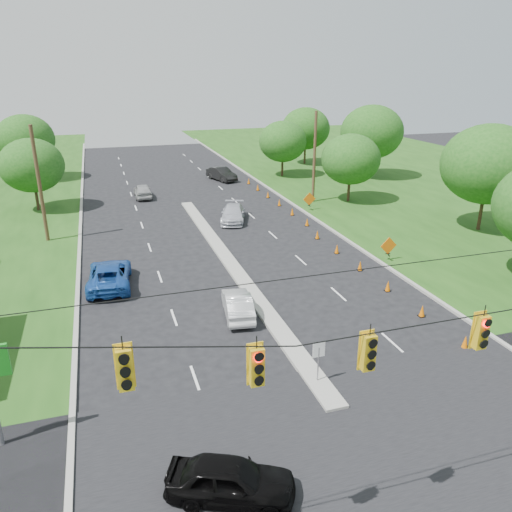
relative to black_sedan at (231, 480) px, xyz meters
name	(u,v)px	position (x,y,z in m)	size (l,w,h in m)	color
ground	(392,487)	(5.15, -1.21, -0.70)	(160.00, 160.00, 0.00)	black
cross_street	(392,487)	(5.15, -1.21, -0.70)	(160.00, 14.00, 0.02)	black
curb_left	(80,238)	(-4.95, 28.79, -0.70)	(0.25, 110.00, 0.16)	gray
curb_right	(311,217)	(15.25, 28.79, -0.70)	(0.25, 110.00, 0.16)	gray
median	(229,263)	(5.15, 19.79, -0.70)	(1.00, 34.00, 0.18)	gray
median_sign	(319,354)	(5.15, 4.79, 0.76)	(0.55, 0.06, 2.05)	gray
signal_span	(428,375)	(5.10, -2.21, 4.27)	(25.60, 0.32, 9.00)	#422D1C
utility_pole_far_left	(40,185)	(-7.35, 28.79, 3.80)	(0.28, 0.28, 9.00)	#422D1C
utility_pole_far_right	(314,158)	(17.65, 33.79, 3.80)	(0.28, 0.28, 9.00)	#422D1C
cone_1	(465,342)	(13.23, 5.29, -0.35)	(0.32, 0.32, 0.70)	#DE6503
cone_2	(422,311)	(13.23, 8.79, -0.35)	(0.32, 0.32, 0.70)	#DE6503
cone_3	(388,286)	(13.23, 12.29, -0.35)	(0.32, 0.32, 0.70)	#DE6503
cone_4	(360,266)	(13.23, 15.79, -0.35)	(0.32, 0.32, 0.70)	#DE6503
cone_5	(337,249)	(13.23, 19.29, -0.35)	(0.32, 0.32, 0.70)	#DE6503
cone_6	(317,235)	(13.23, 22.79, -0.35)	(0.32, 0.32, 0.70)	#DE6503
cone_7	(307,222)	(13.83, 26.29, -0.35)	(0.32, 0.32, 0.70)	#DE6503
cone_8	(292,212)	(13.83, 29.79, -0.35)	(0.32, 0.32, 0.70)	#DE6503
cone_9	(279,203)	(13.83, 33.29, -0.35)	(0.32, 0.32, 0.70)	#DE6503
cone_10	(268,195)	(13.83, 36.79, -0.35)	(0.32, 0.32, 0.70)	#DE6503
cone_11	(258,187)	(13.83, 40.29, -0.35)	(0.32, 0.32, 0.70)	#DE6503
cone_12	(249,181)	(13.83, 43.79, -0.35)	(0.32, 0.32, 0.70)	#DE6503
work_sign_1	(388,247)	(15.95, 16.79, 0.39)	(1.27, 0.58, 1.37)	black
work_sign_2	(309,200)	(15.95, 30.79, 0.39)	(1.27, 0.58, 1.37)	black
tree_5	(32,165)	(-8.85, 38.79, 3.64)	(5.88, 5.88, 6.86)	black
tree_6	(25,139)	(-10.85, 53.79, 4.26)	(6.72, 6.72, 7.84)	black
tree_8	(489,164)	(27.15, 20.79, 4.88)	(7.56, 7.56, 8.82)	black
tree_9	(351,159)	(21.15, 32.79, 3.64)	(5.88, 5.88, 6.86)	black
tree_10	(372,132)	(29.15, 42.79, 4.88)	(7.56, 7.56, 8.82)	black
tree_11	(306,129)	(25.15, 53.79, 4.26)	(6.72, 6.72, 7.84)	black
tree_12	(283,142)	(19.15, 46.79, 3.64)	(5.88, 5.88, 6.86)	black
black_sedan	(231,480)	(0.00, 0.00, 0.00)	(1.65, 4.11, 1.40)	black
white_sedan	(238,304)	(3.58, 11.99, -0.02)	(1.43, 4.10, 1.35)	silver
blue_pickup	(109,275)	(-2.99, 18.27, 0.06)	(2.53, 5.49, 1.53)	#1B4B9E
silver_car_far	(233,214)	(8.07, 29.57, 0.01)	(1.99, 4.90, 1.42)	#B8BAC3
silver_car_oncoming	(143,191)	(1.26, 40.88, 0.04)	(1.74, 4.33, 1.47)	#A2A2A2
dark_car_receding	(222,174)	(11.26, 46.74, 0.09)	(1.67, 4.79, 1.58)	black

